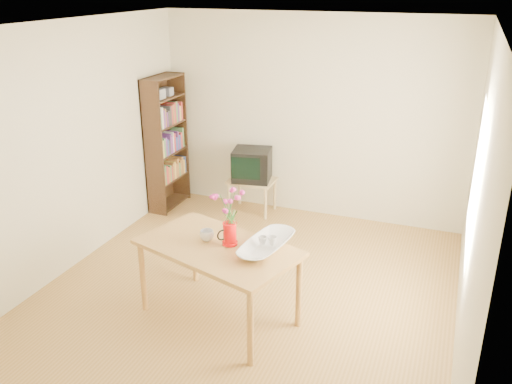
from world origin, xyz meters
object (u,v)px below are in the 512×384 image
at_px(pitcher, 230,234).
at_px(table, 218,254).
at_px(mug, 207,235).
at_px(television, 252,164).
at_px(bowl, 267,226).

bearing_deg(pitcher, table, -102.75).
xyz_separation_m(mug, television, (-0.49, 2.37, -0.13)).
relative_size(pitcher, television, 0.38).
distance_m(pitcher, bowl, 0.36).
relative_size(bowl, television, 0.85).
height_order(mug, television, television).
height_order(table, mug, mug).
bearing_deg(table, television, 121.63).
distance_m(mug, bowl, 0.59).
bearing_deg(bowl, television, 114.25).
relative_size(pitcher, bowl, 0.44).
xyz_separation_m(pitcher, bowl, (0.34, 0.04, 0.13)).
bearing_deg(pitcher, mug, -139.03).
bearing_deg(mug, table, 132.98).
height_order(bowl, television, bowl).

